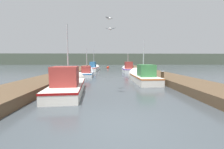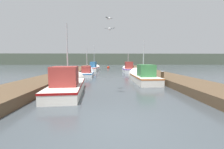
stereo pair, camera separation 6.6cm
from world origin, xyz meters
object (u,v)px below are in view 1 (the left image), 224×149
Objects in this scene: fishing_boat_3 at (128,69)px; mooring_piling_2 at (162,77)px; seagull_1 at (110,29)px; fishing_boat_1 at (142,76)px; fishing_boat_4 at (94,68)px; mooring_piling_3 at (87,68)px; fishing_boat_0 at (69,84)px; fishing_boat_2 at (87,73)px; channel_buoy at (108,68)px; mooring_piling_1 at (133,68)px; mooring_piling_0 at (147,73)px; seagull_lead at (109,18)px.

fishing_boat_3 is 4.63× the size of mooring_piling_2.
seagull_1 is (-4.46, -4.09, 3.12)m from mooring_piling_2.
fishing_boat_1 is 10.54× the size of seagull_1.
fishing_boat_4 is 1.52m from mooring_piling_3.
fishing_boat_2 is (-0.12, 9.34, -0.10)m from fishing_boat_0.
fishing_boat_3 reaches higher than channel_buoy.
seagull_1 reaches higher than fishing_boat_2.
fishing_boat_1 reaches higher than mooring_piling_1.
mooring_piling_0 is (7.02, -1.94, 0.13)m from fishing_boat_2.
seagull_lead reaches higher than fishing_boat_0.
mooring_piling_0 reaches higher than channel_buoy.
channel_buoy is (-4.51, 7.50, -0.38)m from mooring_piling_1.
fishing_boat_3 is 15.22m from seagull_lead.
seagull_1 is (-3.06, -15.22, 3.14)m from fishing_boat_3.
fishing_boat_2 is at bearing 58.94° from seagull_lead.
mooring_piling_0 is 10.27m from mooring_piling_1.
mooring_piling_0 is 0.95× the size of mooring_piling_2.
mooring_piling_0 is 9.75m from seagull_lead.
fishing_boat_0 is 5.58× the size of channel_buoy.
fishing_boat_1 is 5.29× the size of channel_buoy.
seagull_1 reaches higher than mooring_piling_3.
fishing_boat_4 is (0.15, 8.39, 0.14)m from fishing_boat_2.
channel_buoy is at bearing 96.84° from fishing_boat_1.
channel_buoy is at bearing 101.34° from mooring_piling_2.
mooring_piling_1 is at bearing 6.35° from mooring_piling_3.
mooring_piling_3 is (-6.77, 2.76, 0.06)m from fishing_boat_3.
fishing_boat_3 is 15.84m from seagull_1.
fishing_boat_1 is 7.77m from fishing_boat_2.
fishing_boat_0 is 4.70m from seagull_lead.
fishing_boat_0 is 12.98× the size of seagull_lead.
fishing_boat_3 is at bearing -29.55° from fishing_boat_4.
fishing_boat_2 reaches higher than mooring_piling_3.
mooring_piling_2 is (7.04, 2.87, 0.06)m from fishing_boat_0.
seagull_lead reaches higher than fishing_boat_2.
fishing_boat_1 is at bearing -96.10° from mooring_piling_1.
mooring_piling_3 is at bearing 88.48° from fishing_boat_0.
seagull_lead is at bearing -119.37° from mooring_piling_0.
fishing_boat_1 is (5.63, 4.11, 0.00)m from fishing_boat_0.
fishing_boat_4 reaches higher than fishing_boat_1.
seagull_1 reaches higher than mooring_piling_1.
fishing_boat_3 is at bearing 62.68° from fishing_boat_0.
fishing_boat_2 is 4.59× the size of channel_buoy.
mooring_piling_1 is at bearing 68.16° from fishing_boat_3.
seagull_1 is at bearing -30.82° from fishing_boat_0.
fishing_boat_2 reaches higher than mooring_piling_2.
fishing_boat_1 reaches higher than fishing_boat_3.
seagull_lead reaches higher than fishing_boat_1.
fishing_boat_1 is 5.38× the size of mooring_piling_1.
fishing_boat_2 is 10.85m from seagull_lead.
fishing_boat_4 is at bearing 145.97° from fishing_boat_3.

